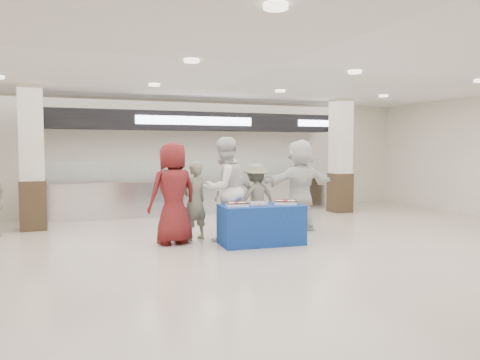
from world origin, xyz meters
name	(u,v)px	position (x,y,z in m)	size (l,w,h in m)	color
ground	(278,255)	(0.00, 0.00, 0.00)	(14.00, 14.00, 0.00)	beige
serving_line	(193,172)	(0.00, 5.40, 1.16)	(8.70, 0.85, 2.80)	silver
column_left	(32,161)	(-4.00, 4.20, 1.53)	(0.55, 0.55, 3.20)	#352618
column_right	(340,158)	(4.00, 4.20, 1.53)	(0.55, 0.55, 3.20)	#352618
display_table	(261,225)	(0.10, 0.92, 0.38)	(1.55, 0.78, 0.75)	#153D96
sheet_cake_left	(237,204)	(-0.39, 0.93, 0.79)	(0.44, 0.37, 0.09)	white
sheet_cake_right	(285,202)	(0.58, 0.87, 0.80)	(0.52, 0.48, 0.09)	white
cupcake_tray	(259,204)	(0.04, 0.91, 0.78)	(0.38, 0.30, 0.06)	#AAAAAF
civilian_maroon	(173,193)	(-1.45, 1.56, 0.97)	(0.95, 0.62, 1.94)	maroon
soldier_a	(195,201)	(-0.96, 1.79, 0.78)	(0.57, 0.37, 1.56)	slate
chef_tall	(224,189)	(-0.42, 1.56, 1.02)	(0.99, 0.77, 2.04)	white
chef_short	(235,197)	(-0.02, 2.01, 0.79)	(0.93, 0.39, 1.59)	white
soldier_b	(256,198)	(0.48, 2.08, 0.75)	(0.96, 0.55, 1.49)	slate
civilian_white	(300,185)	(1.46, 1.92, 1.01)	(1.87, 0.60, 2.02)	white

